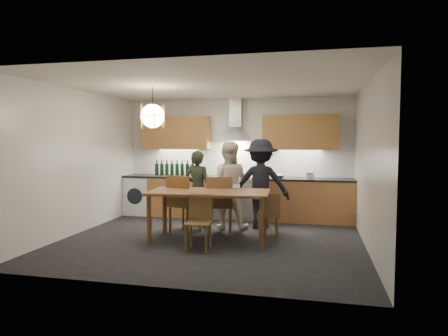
% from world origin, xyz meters
% --- Properties ---
extents(ground, '(5.00, 5.00, 0.00)m').
position_xyz_m(ground, '(0.00, 0.00, 0.00)').
color(ground, black).
rests_on(ground, ground).
extents(room_shell, '(5.02, 4.52, 2.61)m').
position_xyz_m(room_shell, '(0.00, 0.00, 1.71)').
color(room_shell, white).
rests_on(room_shell, ground).
extents(counter_run, '(5.00, 0.62, 0.90)m').
position_xyz_m(counter_run, '(0.02, 1.95, 0.45)').
color(counter_run, tan).
rests_on(counter_run, ground).
extents(range_stove, '(0.90, 0.60, 0.92)m').
position_xyz_m(range_stove, '(0.00, 1.94, 0.44)').
color(range_stove, silver).
rests_on(range_stove, ground).
extents(wall_fixtures, '(4.30, 0.54, 1.10)m').
position_xyz_m(wall_fixtures, '(0.00, 2.07, 1.87)').
color(wall_fixtures, tan).
rests_on(wall_fixtures, ground).
extents(pendant_lamp, '(0.43, 0.43, 0.70)m').
position_xyz_m(pendant_lamp, '(-1.00, -0.10, 2.10)').
color(pendant_lamp, black).
rests_on(pendant_lamp, ground).
extents(dining_table, '(2.06, 1.13, 0.84)m').
position_xyz_m(dining_table, '(-0.03, -0.04, 0.75)').
color(dining_table, brown).
rests_on(dining_table, ground).
extents(chair_back_left, '(0.61, 0.61, 1.06)m').
position_xyz_m(chair_back_left, '(-0.64, 0.33, 0.61)').
color(chair_back_left, brown).
rests_on(chair_back_left, ground).
extents(chair_back_mid, '(0.55, 0.55, 1.04)m').
position_xyz_m(chair_back_mid, '(0.03, 0.45, 0.60)').
color(chair_back_mid, brown).
rests_on(chair_back_mid, ground).
extents(chair_back_right, '(0.42, 0.42, 0.80)m').
position_xyz_m(chair_back_right, '(0.94, 0.34, 0.46)').
color(chair_back_right, brown).
rests_on(chair_back_right, ground).
extents(chair_front, '(0.41, 0.41, 0.85)m').
position_xyz_m(chair_front, '(-0.05, -0.55, 0.49)').
color(chair_front, brown).
rests_on(chair_front, ground).
extents(person_left, '(0.60, 0.44, 1.49)m').
position_xyz_m(person_left, '(-0.52, 0.93, 0.75)').
color(person_left, black).
rests_on(person_left, ground).
extents(person_mid, '(0.84, 0.67, 1.67)m').
position_xyz_m(person_mid, '(0.07, 0.99, 0.83)').
color(person_mid, silver).
rests_on(person_mid, ground).
extents(person_right, '(1.18, 0.78, 1.71)m').
position_xyz_m(person_right, '(0.68, 1.14, 0.86)').
color(person_right, black).
rests_on(person_right, ground).
extents(mixing_bowl, '(0.36, 0.36, 0.07)m').
position_xyz_m(mixing_bowl, '(0.94, 1.91, 0.94)').
color(mixing_bowl, '#BDBDC0').
rests_on(mixing_bowl, counter_run).
extents(stock_pot, '(0.23, 0.23, 0.12)m').
position_xyz_m(stock_pot, '(1.60, 1.90, 0.96)').
color(stock_pot, silver).
rests_on(stock_pot, counter_run).
extents(wine_bottles, '(1.05, 0.08, 0.34)m').
position_xyz_m(wine_bottles, '(-1.32, 1.98, 1.07)').
color(wine_bottles, black).
rests_on(wine_bottles, counter_run).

